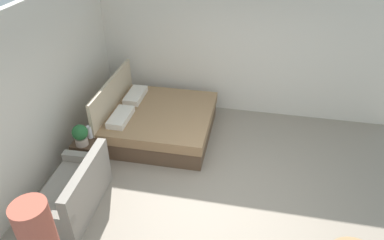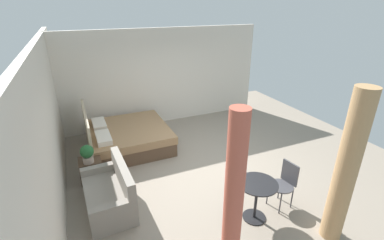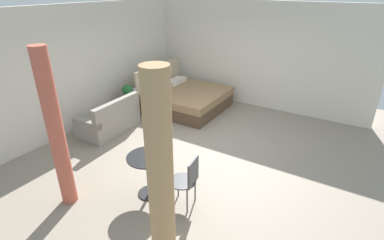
% 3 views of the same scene
% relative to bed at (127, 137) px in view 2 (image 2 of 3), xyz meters
% --- Properties ---
extents(ground_plane, '(8.85, 9.15, 0.02)m').
position_rel_bed_xyz_m(ground_plane, '(-1.60, -1.51, -0.31)').
color(ground_plane, gray).
extents(wall_back, '(8.85, 0.12, 2.85)m').
position_rel_bed_xyz_m(wall_back, '(-1.60, 1.57, 1.13)').
color(wall_back, silver).
rests_on(wall_back, ground).
extents(wall_right, '(0.12, 6.15, 2.85)m').
position_rel_bed_xyz_m(wall_right, '(1.33, -1.51, 1.13)').
color(wall_right, silver).
rests_on(wall_right, ground).
extents(bed, '(2.01, 2.00, 1.14)m').
position_rel_bed_xyz_m(bed, '(0.00, 0.00, 0.00)').
color(bed, brown).
rests_on(bed, ground).
extents(couch, '(1.44, 0.82, 0.85)m').
position_rel_bed_xyz_m(couch, '(-2.16, 0.72, -0.02)').
color(couch, gray).
rests_on(couch, ground).
extents(nightstand, '(0.43, 0.45, 0.48)m').
position_rel_bed_xyz_m(nightstand, '(-1.12, 0.98, -0.06)').
color(nightstand, '#473323').
rests_on(nightstand, ground).
extents(potted_plant, '(0.27, 0.27, 0.39)m').
position_rel_bed_xyz_m(potted_plant, '(-1.22, 1.00, 0.39)').
color(potted_plant, tan).
rests_on(potted_plant, nightstand).
extents(vase, '(0.09, 0.09, 0.24)m').
position_rel_bed_xyz_m(vase, '(-1.00, 0.94, 0.30)').
color(vase, silver).
rests_on(vase, nightstand).
extents(balcony_table, '(0.68, 0.68, 0.73)m').
position_rel_bed_xyz_m(balcony_table, '(-3.46, -1.54, 0.21)').
color(balcony_table, black).
rests_on(balcony_table, ground).
extents(cafe_chair_near_window, '(0.49, 0.49, 0.87)m').
position_rel_bed_xyz_m(cafe_chair_near_window, '(-3.37, -2.23, 0.22)').
color(cafe_chair_near_window, '#3F3F44').
rests_on(cafe_chair_near_window, ground).
extents(curtain_left, '(0.32, 0.32, 2.51)m').
position_rel_bed_xyz_m(curtain_left, '(-4.28, -2.44, 0.96)').
color(curtain_left, tan).
rests_on(curtain_left, ground).
extents(curtain_right, '(0.24, 0.24, 2.51)m').
position_rel_bed_xyz_m(curtain_right, '(-4.28, -0.52, 0.96)').
color(curtain_right, '#C15B47').
rests_on(curtain_right, ground).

